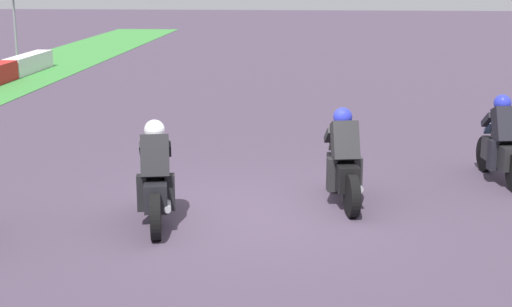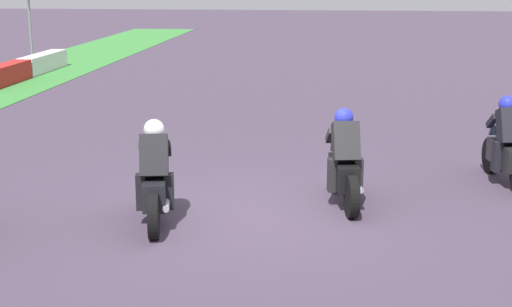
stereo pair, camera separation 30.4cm
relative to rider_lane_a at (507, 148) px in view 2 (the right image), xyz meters
The scene contains 4 objects.
ground_plane 4.74m from the rider_lane_a, 117.23° to the left, with size 120.00×120.00×0.00m, color #44384A.
rider_lane_a is the anchor object (origin of this frame).
rider_lane_b 3.16m from the rider_lane_a, 118.26° to the left, with size 2.03×0.61×1.51m.
rider_lane_c 6.14m from the rider_lane_a, 116.18° to the left, with size 2.03×0.63×1.51m.
Camera 2 is at (-10.90, -1.23, 3.59)m, focal length 53.25 mm.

